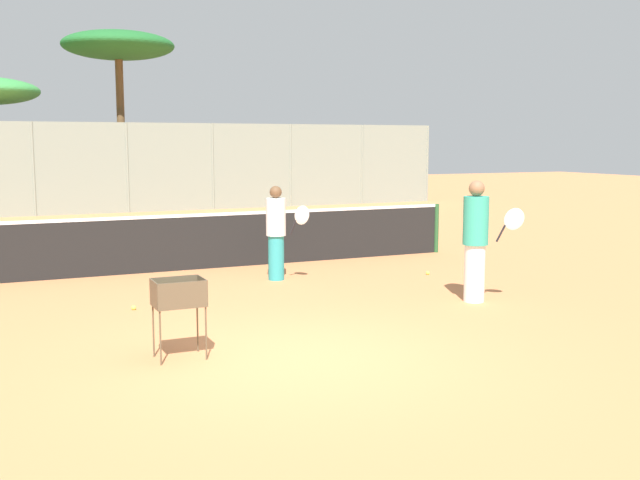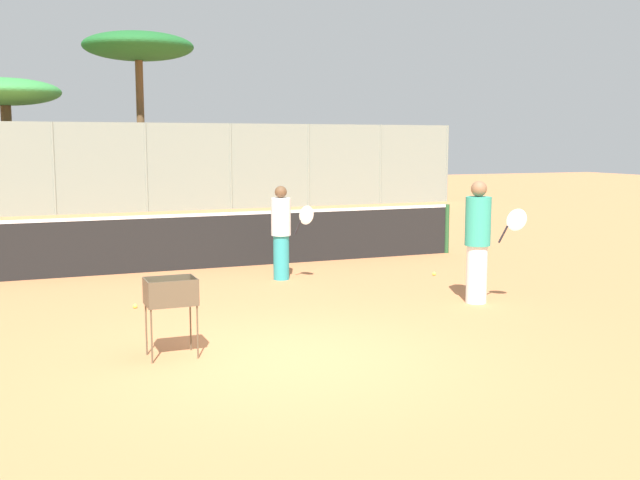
{
  "view_description": "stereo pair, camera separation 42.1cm",
  "coord_description": "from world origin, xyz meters",
  "px_view_note": "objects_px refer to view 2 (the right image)",
  "views": [
    {
      "loc": [
        -3.1,
        -7.55,
        2.42
      ],
      "look_at": [
        1.36,
        2.28,
        1.0
      ],
      "focal_mm": 42.0,
      "sensor_mm": 36.0,
      "label": 1
    },
    {
      "loc": [
        -2.72,
        -7.72,
        2.42
      ],
      "look_at": [
        1.36,
        2.28,
        1.0
      ],
      "focal_mm": 42.0,
      "sensor_mm": 36.0,
      "label": 2
    }
  ],
  "objects_px": {
    "player_red_cap": "(282,232)",
    "ball_cart": "(170,298)",
    "player_white_outfit": "(478,241)",
    "parked_car": "(86,190)",
    "tennis_net": "(174,241)"
  },
  "relations": [
    {
      "from": "player_red_cap",
      "to": "parked_car",
      "type": "relative_size",
      "value": 0.39
    },
    {
      "from": "player_white_outfit",
      "to": "parked_car",
      "type": "xyz_separation_m",
      "value": [
        -3.99,
        19.28,
        -0.29
      ]
    },
    {
      "from": "player_white_outfit",
      "to": "player_red_cap",
      "type": "bearing_deg",
      "value": 165.77
    },
    {
      "from": "player_white_outfit",
      "to": "parked_car",
      "type": "distance_m",
      "value": 19.69
    },
    {
      "from": "ball_cart",
      "to": "player_white_outfit",
      "type": "bearing_deg",
      "value": 13.11
    },
    {
      "from": "player_red_cap",
      "to": "ball_cart",
      "type": "height_order",
      "value": "player_red_cap"
    },
    {
      "from": "tennis_net",
      "to": "ball_cart",
      "type": "bearing_deg",
      "value": -101.54
    },
    {
      "from": "tennis_net",
      "to": "player_red_cap",
      "type": "xyz_separation_m",
      "value": [
        1.58,
        -1.65,
        0.3
      ]
    },
    {
      "from": "player_white_outfit",
      "to": "parked_car",
      "type": "relative_size",
      "value": 0.44
    },
    {
      "from": "player_white_outfit",
      "to": "ball_cart",
      "type": "xyz_separation_m",
      "value": [
        -4.84,
        -1.13,
        -0.27
      ]
    },
    {
      "from": "player_red_cap",
      "to": "parked_car",
      "type": "distance_m",
      "value": 16.45
    },
    {
      "from": "player_white_outfit",
      "to": "parked_car",
      "type": "bearing_deg",
      "value": 141.98
    },
    {
      "from": "parked_car",
      "to": "tennis_net",
      "type": "bearing_deg",
      "value": -88.74
    },
    {
      "from": "parked_car",
      "to": "player_white_outfit",
      "type": "bearing_deg",
      "value": -78.3
    },
    {
      "from": "ball_cart",
      "to": "parked_car",
      "type": "relative_size",
      "value": 0.22
    }
  ]
}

